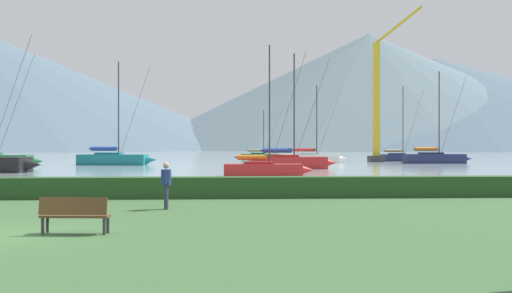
{
  "coord_description": "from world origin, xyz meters",
  "views": [
    {
      "loc": [
        5.43,
        -16.2,
        2.27
      ],
      "look_at": [
        8.82,
        43.0,
        2.11
      ],
      "focal_mm": 44.56,
      "sensor_mm": 36.0,
      "label": 1
    }
  ],
  "objects_px": {
    "sailboat_slip_2": "(435,158)",
    "dock_crane": "(378,108)",
    "sailboat_slip_8": "(264,169)",
    "park_bench_near_path": "(75,213)",
    "sailboat_slip_11": "(313,158)",
    "person_seated_viewer": "(166,182)",
    "sailboat_slip_6": "(114,159)",
    "sailboat_slip_4": "(261,156)",
    "sailboat_slip_0": "(289,161)",
    "sailboat_slip_10": "(400,157)"
  },
  "relations": [
    {
      "from": "sailboat_slip_2",
      "to": "dock_crane",
      "type": "bearing_deg",
      "value": 124.89
    },
    {
      "from": "sailboat_slip_8",
      "to": "park_bench_near_path",
      "type": "xyz_separation_m",
      "value": [
        -6.87,
        -29.31,
        -0.02
      ]
    },
    {
      "from": "sailboat_slip_11",
      "to": "sailboat_slip_8",
      "type": "bearing_deg",
      "value": -102.96
    },
    {
      "from": "sailboat_slip_2",
      "to": "person_seated_viewer",
      "type": "relative_size",
      "value": 6.82
    },
    {
      "from": "sailboat_slip_2",
      "to": "dock_crane",
      "type": "xyz_separation_m",
      "value": [
        -5.2,
        7.4,
        6.54
      ]
    },
    {
      "from": "sailboat_slip_6",
      "to": "sailboat_slip_8",
      "type": "relative_size",
      "value": 1.22
    },
    {
      "from": "sailboat_slip_4",
      "to": "park_bench_near_path",
      "type": "bearing_deg",
      "value": -83.87
    },
    {
      "from": "sailboat_slip_4",
      "to": "sailboat_slip_11",
      "type": "bearing_deg",
      "value": -57.28
    },
    {
      "from": "sailboat_slip_4",
      "to": "sailboat_slip_2",
      "type": "bearing_deg",
      "value": -31.83
    },
    {
      "from": "sailboat_slip_11",
      "to": "person_seated_viewer",
      "type": "xyz_separation_m",
      "value": [
        -13.78,
        -57.91,
        0.33
      ]
    },
    {
      "from": "sailboat_slip_0",
      "to": "sailboat_slip_11",
      "type": "bearing_deg",
      "value": 71.66
    },
    {
      "from": "sailboat_slip_0",
      "to": "dock_crane",
      "type": "relative_size",
      "value": 0.52
    },
    {
      "from": "sailboat_slip_6",
      "to": "sailboat_slip_10",
      "type": "bearing_deg",
      "value": 28.89
    },
    {
      "from": "sailboat_slip_8",
      "to": "park_bench_near_path",
      "type": "height_order",
      "value": "sailboat_slip_8"
    },
    {
      "from": "sailboat_slip_4",
      "to": "sailboat_slip_10",
      "type": "xyz_separation_m",
      "value": [
        18.74,
        -9.35,
        0.04
      ]
    },
    {
      "from": "sailboat_slip_4",
      "to": "park_bench_near_path",
      "type": "xyz_separation_m",
      "value": [
        -9.96,
        -79.9,
        -0.01
      ]
    },
    {
      "from": "park_bench_near_path",
      "to": "person_seated_viewer",
      "type": "xyz_separation_m",
      "value": [
        1.8,
        6.12,
        0.44
      ]
    },
    {
      "from": "sailboat_slip_6",
      "to": "sailboat_slip_11",
      "type": "distance_m",
      "value": 25.24
    },
    {
      "from": "sailboat_slip_6",
      "to": "sailboat_slip_10",
      "type": "distance_m",
      "value": 39.84
    },
    {
      "from": "sailboat_slip_2",
      "to": "sailboat_slip_4",
      "type": "distance_m",
      "value": 28.33
    },
    {
      "from": "sailboat_slip_2",
      "to": "sailboat_slip_11",
      "type": "bearing_deg",
      "value": 163.6
    },
    {
      "from": "sailboat_slip_4",
      "to": "person_seated_viewer",
      "type": "distance_m",
      "value": 74.23
    },
    {
      "from": "sailboat_slip_8",
      "to": "sailboat_slip_11",
      "type": "relative_size",
      "value": 0.96
    },
    {
      "from": "park_bench_near_path",
      "to": "person_seated_viewer",
      "type": "bearing_deg",
      "value": 79.45
    },
    {
      "from": "sailboat_slip_8",
      "to": "sailboat_slip_10",
      "type": "height_order",
      "value": "sailboat_slip_10"
    },
    {
      "from": "sailboat_slip_0",
      "to": "sailboat_slip_6",
      "type": "height_order",
      "value": "sailboat_slip_6"
    },
    {
      "from": "sailboat_slip_8",
      "to": "person_seated_viewer",
      "type": "bearing_deg",
      "value": -101.2
    },
    {
      "from": "sailboat_slip_10",
      "to": "dock_crane",
      "type": "xyz_separation_m",
      "value": [
        -3.93,
        -3.3,
        6.65
      ]
    },
    {
      "from": "sailboat_slip_8",
      "to": "dock_crane",
      "type": "bearing_deg",
      "value": 65.88
    },
    {
      "from": "sailboat_slip_2",
      "to": "person_seated_viewer",
      "type": "distance_m",
      "value": 60.67
    },
    {
      "from": "sailboat_slip_2",
      "to": "sailboat_slip_8",
      "type": "distance_m",
      "value": 38.29
    },
    {
      "from": "sailboat_slip_10",
      "to": "sailboat_slip_2",
      "type": "bearing_deg",
      "value": -74.49
    },
    {
      "from": "sailboat_slip_2",
      "to": "sailboat_slip_10",
      "type": "xyz_separation_m",
      "value": [
        -1.27,
        10.71,
        -0.11
      ]
    },
    {
      "from": "sailboat_slip_0",
      "to": "park_bench_near_path",
      "type": "bearing_deg",
      "value": -107.18
    },
    {
      "from": "sailboat_slip_0",
      "to": "dock_crane",
      "type": "xyz_separation_m",
      "value": [
        14.59,
        24.15,
        6.55
      ]
    },
    {
      "from": "sailboat_slip_6",
      "to": "sailboat_slip_8",
      "type": "bearing_deg",
      "value": -53.6
    },
    {
      "from": "sailboat_slip_10",
      "to": "park_bench_near_path",
      "type": "distance_m",
      "value": 76.16
    },
    {
      "from": "sailboat_slip_4",
      "to": "person_seated_viewer",
      "type": "xyz_separation_m",
      "value": [
        -8.16,
        -73.78,
        0.43
      ]
    },
    {
      "from": "sailboat_slip_0",
      "to": "park_bench_near_path",
      "type": "distance_m",
      "value": 44.28
    },
    {
      "from": "sailboat_slip_0",
      "to": "sailboat_slip_6",
      "type": "bearing_deg",
      "value": 142.32
    },
    {
      "from": "sailboat_slip_11",
      "to": "park_bench_near_path",
      "type": "relative_size",
      "value": 5.54
    },
    {
      "from": "sailboat_slip_2",
      "to": "sailboat_slip_10",
      "type": "distance_m",
      "value": 10.78
    },
    {
      "from": "sailboat_slip_4",
      "to": "sailboat_slip_10",
      "type": "bearing_deg",
      "value": -13.28
    },
    {
      "from": "dock_crane",
      "to": "sailboat_slip_4",
      "type": "bearing_deg",
      "value": 139.5
    },
    {
      "from": "sailboat_slip_11",
      "to": "sailboat_slip_6",
      "type": "bearing_deg",
      "value": -158.76
    },
    {
      "from": "sailboat_slip_4",
      "to": "sailboat_slip_0",
      "type": "bearing_deg",
      "value": -76.42
    },
    {
      "from": "sailboat_slip_2",
      "to": "sailboat_slip_10",
      "type": "bearing_deg",
      "value": 96.57
    },
    {
      "from": "sailboat_slip_0",
      "to": "sailboat_slip_2",
      "type": "relative_size",
      "value": 0.97
    },
    {
      "from": "sailboat_slip_10",
      "to": "sailboat_slip_11",
      "type": "relative_size",
      "value": 1.06
    },
    {
      "from": "sailboat_slip_4",
      "to": "sailboat_slip_8",
      "type": "height_order",
      "value": "sailboat_slip_8"
    }
  ]
}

